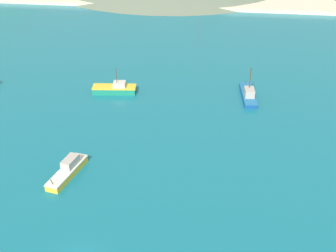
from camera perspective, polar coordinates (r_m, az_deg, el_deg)
ground at (r=80.85m, az=-4.46°, el=-1.59°), size 260.00×280.00×0.50m
fishing_boat_2 at (r=72.12m, az=-12.21°, el=-5.32°), size 3.89×9.58×2.44m
fishing_boat_6 at (r=95.89m, az=9.86°, el=3.87°), size 3.76×11.35×6.69m
fishing_boat_8 at (r=97.47m, az=-6.54°, el=4.58°), size 9.31×4.19×5.43m
beach_strip at (r=167.41m, az=2.53°, el=14.96°), size 247.00×16.80×1.20m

